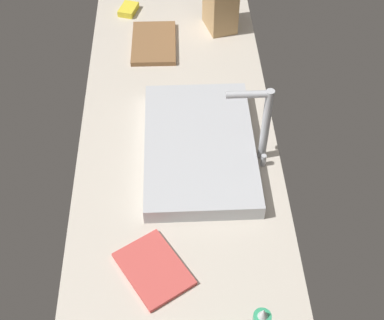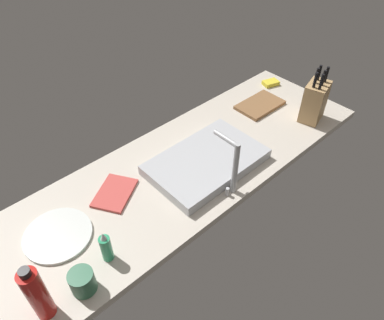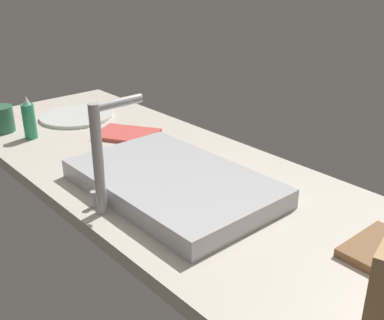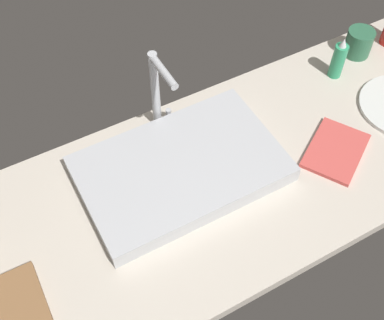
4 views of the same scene
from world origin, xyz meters
The scene contains 6 objects.
countertop_slab centered at (0.00, 0.00, 1.75)cm, with size 186.31×61.39×3.50cm, color beige.
sink_basin centered at (-4.17, 6.42, 5.94)cm, with size 51.80×32.87×4.87cm, color #B7BABF.
faucet centered at (-1.49, 23.74, 18.66)cm, with size 5.50×13.21×25.87cm.
soap_bottle centered at (55.08, 16.91, 9.60)cm, with size 4.04×4.04×14.02cm.
dish_towel centered at (36.20, -7.32, 4.10)cm, with size 19.22×13.70×1.20cm, color #CC4C47.
coffee_mug centered at (67.52, 21.55, 7.78)cm, with size 8.45×8.45×8.56cm, color #2D6647.
Camera 4 is at (-37.85, -60.84, 109.51)cm, focal length 46.11 mm.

